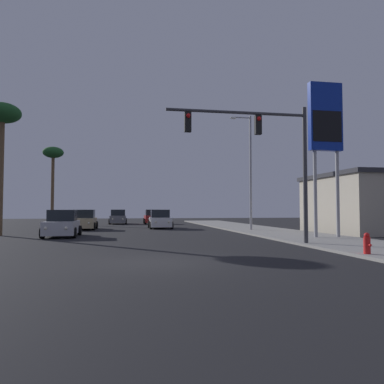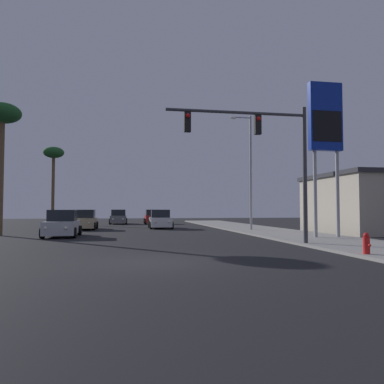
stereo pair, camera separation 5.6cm
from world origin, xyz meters
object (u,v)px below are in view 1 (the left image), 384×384
palm_tree_far (53,157)px  fire_hydrant (367,244)px  car_white (160,220)px  car_tan (84,221)px  palm_tree_near (2,120)px  car_red (152,217)px  traffic_light_mast (267,146)px  car_silver (62,224)px  car_grey (118,217)px  street_lamp (249,166)px  gas_station_sign (325,125)px

palm_tree_far → fire_hydrant: bearing=-63.4°
fire_hydrant → car_white: bearing=104.2°
car_tan → palm_tree_near: (-4.63, -6.71, 6.82)m
car_red → palm_tree_far: palm_tree_far is taller
traffic_light_mast → fire_hydrant: bearing=-66.1°
car_red → car_silver: bearing=70.4°
car_grey → car_red: size_ratio=1.00×
palm_tree_far → car_tan: bearing=-69.0°
car_white → car_grey: same height
car_white → palm_tree_far: palm_tree_far is taller
car_tan → traffic_light_mast: size_ratio=0.64×
car_white → car_red: same height
traffic_light_mast → street_lamp: size_ratio=0.75×
palm_tree_near → car_silver: bearing=-21.8°
palm_tree_near → car_white: bearing=34.2°
car_grey → street_lamp: 20.11m
car_silver → gas_station_sign: bearing=161.7°
car_grey → traffic_light_mast: (7.46, -28.16, 3.94)m
car_red → palm_tree_far: (-11.65, 1.64, 7.16)m
car_grey → street_lamp: size_ratio=0.48×
car_red → gas_station_sign: (8.37, -24.61, 5.86)m
palm_tree_near → car_grey: bearing=68.8°
palm_tree_near → palm_tree_far: bearing=91.3°
palm_tree_near → gas_station_sign: bearing=-17.7°
car_tan → gas_station_sign: bearing=138.5°
car_white → street_lamp: bearing=140.5°
car_tan → car_silver: size_ratio=1.00×
car_white → car_tan: size_ratio=1.00×
car_tan → car_white: bearing=-172.9°
car_white → palm_tree_near: (-11.14, -7.57, 6.82)m
car_tan → palm_tree_far: (-5.10, 13.29, 7.16)m
car_white → street_lamp: size_ratio=0.48×
gas_station_sign → car_silver: bearing=163.4°
car_white → car_red: (0.04, 10.79, 0.00)m
car_silver → fire_hydrant: car_silver is taller
car_white → gas_station_sign: bearing=122.7°
car_white → gas_station_sign: size_ratio=0.48×
car_grey → car_tan: bearing=77.9°
car_grey → palm_tree_near: palm_tree_near is taller
car_silver → palm_tree_far: size_ratio=0.48×
car_white → palm_tree_far: bearing=-45.6°
car_tan → car_red: 13.37m
car_silver → street_lamp: street_lamp is taller
car_white → car_silver: bearing=54.4°
gas_station_sign → palm_tree_far: gas_station_sign is taller
car_silver → palm_tree_near: palm_tree_near is taller
traffic_light_mast → gas_station_sign: 6.25m
car_silver → palm_tree_far: bearing=-79.6°
car_tan → car_grey: bearing=-102.7°
car_white → street_lamp: (6.51, -5.62, 4.36)m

